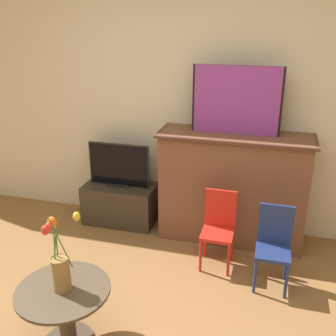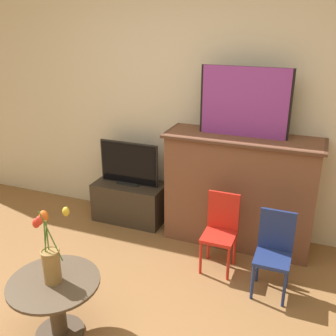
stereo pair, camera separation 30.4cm
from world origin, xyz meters
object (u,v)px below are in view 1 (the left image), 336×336
at_px(tv_monitor, 119,166).
at_px(chair_red, 219,225).
at_px(painting, 236,101).
at_px(vase_tulips, 60,265).
at_px(chair_blue, 274,243).

bearing_deg(tv_monitor, chair_red, -23.44).
height_order(painting, vase_tulips, painting).
distance_m(tv_monitor, chair_blue, 1.72).
bearing_deg(chair_blue, tv_monitor, 157.79).
bearing_deg(chair_red, vase_tulips, -124.99).
relative_size(tv_monitor, vase_tulips, 1.18).
bearing_deg(painting, chair_red, -94.67).
distance_m(tv_monitor, vase_tulips, 1.68).
distance_m(painting, tv_monitor, 1.36).
height_order(tv_monitor, vase_tulips, vase_tulips).
xyz_separation_m(painting, chair_red, (-0.04, -0.47, -0.99)).
relative_size(tv_monitor, chair_blue, 0.94).
bearing_deg(chair_blue, chair_red, 160.77).
relative_size(painting, chair_red, 1.16).
relative_size(painting, tv_monitor, 1.23).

